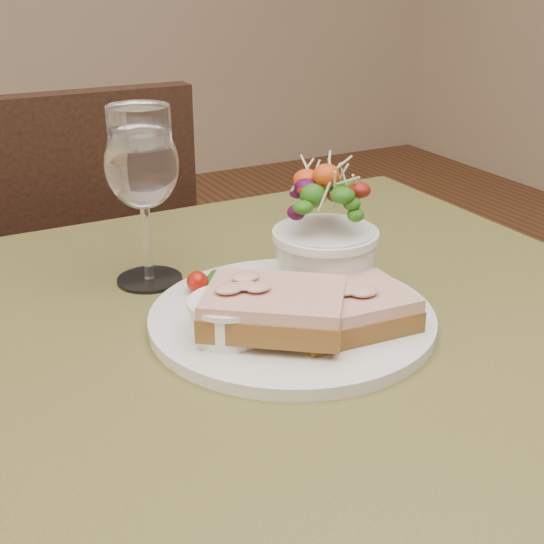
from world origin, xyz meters
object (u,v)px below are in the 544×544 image
ramekin (229,316)px  wine_glass (142,170)px  sandwich_front (347,309)px  sandwich_back (275,308)px  cafe_table (283,431)px  salad_bowl (326,232)px  chair_far (62,411)px  dinner_plate (292,318)px

ramekin → wine_glass: 0.20m
sandwich_front → sandwich_back: bearing=168.1°
sandwich_back → wine_glass: wine_glass is taller
ramekin → cafe_table: bearing=-10.3°
sandwich_back → salad_bowl: bearing=72.3°
chair_far → wine_glass: size_ratio=5.14×
cafe_table → sandwich_front: 0.14m
cafe_table → sandwich_back: bearing=-158.8°
sandwich_front → ramekin: 0.11m
sandwich_back → wine_glass: size_ratio=0.88×
dinner_plate → salad_bowl: 0.10m
dinner_plate → salad_bowl: bearing=33.0°
sandwich_back → wine_glass: 0.21m
salad_bowl → sandwich_front: bearing=-108.0°
salad_bowl → cafe_table: bearing=-142.9°
chair_far → sandwich_front: chair_far is taller
dinner_plate → sandwich_back: bearing=-140.7°
wine_glass → sandwich_back: bearing=-74.4°
chair_far → sandwich_back: bearing=97.7°
sandwich_front → sandwich_back: size_ratio=0.77×
ramekin → wine_glass: bearing=94.5°
sandwich_back → salad_bowl: (0.09, 0.07, 0.03)m
chair_far → salad_bowl: size_ratio=7.09×
cafe_table → wine_glass: wine_glass is taller
chair_far → ramekin: bearing=94.5°
dinner_plate → sandwich_front: (0.03, -0.05, 0.02)m
chair_far → wine_glass: wine_glass is taller
cafe_table → ramekin: bearing=169.7°
cafe_table → wine_glass: 0.30m
sandwich_front → wine_glass: bearing=123.4°
cafe_table → salad_bowl: bearing=37.1°
dinner_plate → sandwich_back: (-0.03, -0.03, 0.03)m
chair_far → ramekin: (0.04, -0.68, 0.49)m
cafe_table → ramekin: size_ratio=11.84×
cafe_table → chair_far: (-0.09, 0.69, -0.36)m
salad_bowl → wine_glass: bearing=140.2°
dinner_plate → wine_glass: bearing=118.2°
sandwich_back → chair_far: bearing=133.0°
sandwich_front → sandwich_back: (-0.07, 0.02, 0.01)m
wine_glass → ramekin: bearing=-85.5°
sandwich_front → sandwich_back: 0.07m
chair_far → sandwich_back: (0.07, -0.69, 0.49)m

